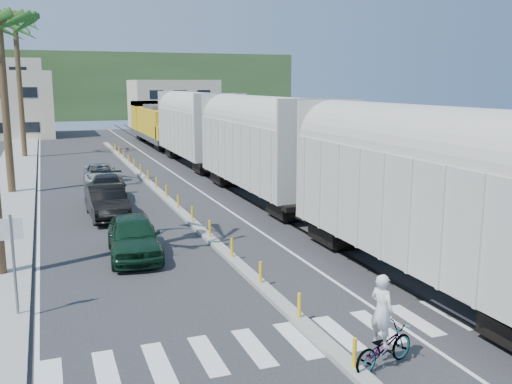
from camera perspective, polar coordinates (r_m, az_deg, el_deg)
ground at (r=17.08m, az=2.88°, el=-11.62°), size 140.00×140.00×0.00m
sidewalk at (r=40.06m, az=-23.30°, el=0.67°), size 3.00×90.00×0.15m
rails at (r=44.43m, az=-5.48°, el=2.37°), size 1.56×100.00×0.06m
median at (r=35.59m, az=-9.90°, el=0.24°), size 0.45×60.00×0.85m
crosswalk at (r=15.42m, az=5.91°, el=-14.22°), size 14.00×2.20×0.01m
lane_markings at (r=40.23m, az=-14.24°, el=1.16°), size 9.42×90.00×0.01m
freight_train at (r=37.58m, az=-2.85°, el=5.28°), size 3.00×60.94×5.85m
palm_trees at (r=37.47m, az=-24.09°, el=16.48°), size 3.50×37.20×13.75m
street_sign at (r=17.13m, az=-23.13°, el=-5.46°), size 0.60×0.08×3.00m
buildings at (r=86.16m, az=-20.74°, el=8.69°), size 38.00×27.00×10.00m
hillside at (r=114.65m, az=-17.55°, el=10.06°), size 80.00×20.00×12.00m
car_lead at (r=22.23m, az=-12.14°, el=-4.33°), size 2.56×4.97×1.60m
car_second at (r=28.93m, az=-14.72°, el=-0.95°), size 1.97×4.92×1.59m
car_third at (r=32.56m, az=-14.66°, el=0.24°), size 3.09×5.51×1.48m
car_rear at (r=39.08m, az=-15.30°, el=1.78°), size 2.49×4.77×1.28m
cyclist at (r=13.91m, az=12.62°, el=-14.11°), size 1.74×2.26×2.27m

